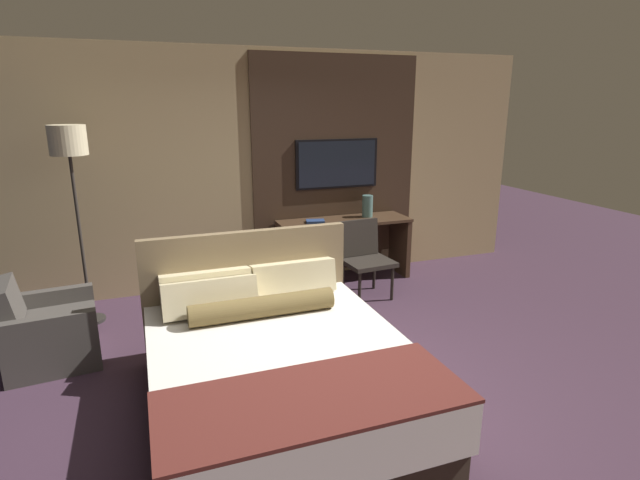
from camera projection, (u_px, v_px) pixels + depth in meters
The scene contains 10 objects.
ground_plane at pixel (337, 384), 4.00m from camera, with size 16.00×16.00×0.00m, color #3D2838.
wall_back_tv_panel at pixel (267, 170), 6.02m from camera, with size 7.20×0.09×2.80m.
bed at pixel (277, 368), 3.61m from camera, with size 1.80×2.17×1.12m.
desk at pixel (343, 239), 6.28m from camera, with size 1.65×0.54×0.78m.
tv at pixel (337, 164), 6.23m from camera, with size 1.08×0.04×0.61m.
desk_chair at pixel (364, 252), 5.75m from camera, with size 0.57×0.56×0.87m.
armchair_by_window at pixel (49, 333), 4.30m from camera, with size 0.81×0.83×0.77m.
floor_lamp at pixel (70, 158), 4.71m from camera, with size 0.34×0.34×1.98m.
vase_tall at pixel (367, 206), 6.31m from camera, with size 0.14×0.14×0.27m.
book at pixel (315, 221), 6.03m from camera, with size 0.25×0.20×0.03m.
Camera 1 is at (-1.35, -3.29, 2.19)m, focal length 28.00 mm.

